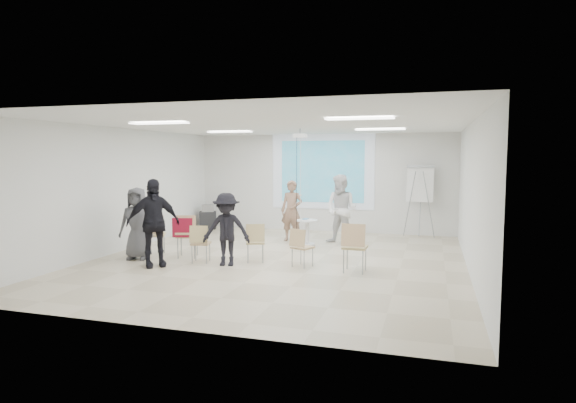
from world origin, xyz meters
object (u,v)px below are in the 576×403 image
(audience_left, at_px, (153,216))
(chair_far_left, at_px, (155,232))
(audience_outer, at_px, (137,219))
(player_left, at_px, (292,207))
(chair_right_inner, at_px, (300,244))
(pedestal_table, at_px, (307,231))
(player_right, at_px, (341,206))
(laptop, at_px, (201,242))
(chair_left_mid, at_px, (187,232))
(flipchart_easel, at_px, (420,185))
(audience_mid, at_px, (226,225))
(chair_left_inner, at_px, (200,241))
(av_cart, at_px, (208,218))
(chair_center, at_px, (255,239))
(chair_right_far, at_px, (354,243))

(audience_left, bearing_deg, chair_far_left, 78.42)
(audience_outer, bearing_deg, player_left, 37.52)
(chair_far_left, xyz_separation_m, chair_right_inner, (3.58, -0.19, -0.08))
(pedestal_table, bearing_deg, player_right, 27.09)
(player_right, height_order, laptop, player_right)
(pedestal_table, xyz_separation_m, player_right, (0.82, 0.42, 0.64))
(audience_left, bearing_deg, laptop, -1.51)
(player_left, bearing_deg, chair_left_mid, -118.45)
(chair_far_left, relative_size, flipchart_easel, 0.46)
(player_right, height_order, audience_outer, player_right)
(pedestal_table, bearing_deg, chair_left_mid, -133.62)
(player_left, relative_size, laptop, 6.18)
(player_right, xyz_separation_m, flipchart_easel, (1.95, 1.73, 0.50))
(chair_left_mid, height_order, chair_right_inner, chair_left_mid)
(chair_left_mid, height_order, flipchart_easel, flipchart_easel)
(player_right, bearing_deg, audience_mid, -104.00)
(pedestal_table, bearing_deg, chair_left_inner, -121.87)
(pedestal_table, height_order, av_cart, av_cart)
(chair_far_left, bearing_deg, audience_outer, -135.00)
(player_left, height_order, audience_left, audience_left)
(laptop, bearing_deg, player_right, -142.86)
(chair_center, xyz_separation_m, audience_left, (-1.91, -0.98, 0.55))
(chair_right_far, xyz_separation_m, audience_mid, (-2.70, -0.12, 0.28))
(player_left, height_order, player_right, player_right)
(chair_left_mid, xyz_separation_m, chair_right_inner, (2.73, -0.17, -0.10))
(audience_left, bearing_deg, pedestal_table, 10.50)
(player_left, height_order, chair_left_mid, player_left)
(flipchart_easel, bearing_deg, chair_right_inner, -110.38)
(player_right, bearing_deg, flipchart_easel, 57.88)
(chair_right_inner, bearing_deg, av_cart, 155.46)
(pedestal_table, xyz_separation_m, audience_mid, (-1.05, -2.79, 0.49))
(chair_left_inner, bearing_deg, flipchart_easel, 34.33)
(chair_far_left, relative_size, av_cart, 1.21)
(pedestal_table, distance_m, chair_right_far, 3.14)
(chair_left_mid, xyz_separation_m, av_cart, (-1.53, 4.19, -0.22))
(pedestal_table, distance_m, chair_far_left, 3.86)
(chair_left_mid, height_order, av_cart, chair_left_mid)
(chair_right_far, relative_size, flipchart_easel, 0.49)
(chair_far_left, relative_size, audience_mid, 0.54)
(pedestal_table, xyz_separation_m, audience_left, (-2.48, -3.31, 0.68))
(laptop, xyz_separation_m, audience_mid, (0.67, -0.15, 0.43))
(chair_left_mid, bearing_deg, pedestal_table, 28.67)
(chair_left_mid, xyz_separation_m, chair_left_inner, (0.53, -0.39, -0.09))
(player_left, xyz_separation_m, chair_right_inner, (1.06, -3.00, -0.46))
(chair_far_left, height_order, flipchart_easel, flipchart_easel)
(chair_far_left, distance_m, flipchart_easel, 7.43)
(chair_center, xyz_separation_m, audience_mid, (-0.48, -0.46, 0.37))
(chair_left_mid, relative_size, laptop, 3.25)
(flipchart_easel, bearing_deg, chair_far_left, -136.98)
(chair_far_left, bearing_deg, player_left, 23.58)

